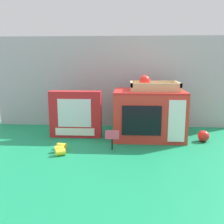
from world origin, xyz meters
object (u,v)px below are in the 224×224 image
object	(u,v)px
toy_microwave	(149,114)
loose_toy_apple	(204,136)
price_sign	(112,137)
cookie_set_box	(76,114)
loose_toy_banana	(61,149)
food_groups_crate	(153,86)

from	to	relation	value
toy_microwave	loose_toy_apple	size ratio (longest dim) A/B	6.33
loose_toy_apple	price_sign	bearing A→B (deg)	-161.52
cookie_set_box	price_sign	size ratio (longest dim) A/B	2.99
cookie_set_box	loose_toy_apple	xyz separation A→B (m)	(0.72, -0.05, -0.10)
toy_microwave	price_sign	xyz separation A→B (m)	(-0.20, -0.24, -0.07)
toy_microwave	loose_toy_banana	world-z (taller)	toy_microwave
loose_toy_banana	price_sign	bearing A→B (deg)	12.37
cookie_set_box	food_groups_crate	bearing A→B (deg)	2.99
price_sign	food_groups_crate	bearing A→B (deg)	48.13
food_groups_crate	price_sign	size ratio (longest dim) A/B	2.72
toy_microwave	loose_toy_banana	bearing A→B (deg)	-146.91
loose_toy_banana	toy_microwave	bearing A→B (deg)	33.09
cookie_set_box	loose_toy_banana	xyz separation A→B (m)	(-0.02, -0.27, -0.12)
toy_microwave	loose_toy_banana	distance (m)	0.55
price_sign	loose_toy_banana	distance (m)	0.26
cookie_set_box	price_sign	distance (m)	0.32
toy_microwave	price_sign	bearing A→B (deg)	-129.85
food_groups_crate	cookie_set_box	bearing A→B (deg)	-177.01
toy_microwave	cookie_set_box	xyz separation A→B (m)	(-0.42, -0.02, -0.00)
price_sign	loose_toy_banana	world-z (taller)	price_sign
toy_microwave	food_groups_crate	world-z (taller)	food_groups_crate
food_groups_crate	loose_toy_apple	world-z (taller)	food_groups_crate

